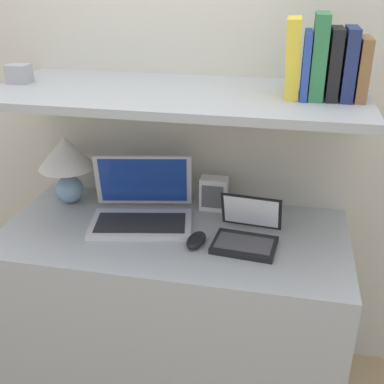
{
  "coord_description": "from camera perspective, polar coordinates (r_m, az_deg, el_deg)",
  "views": [
    {
      "loc": [
        0.39,
        -1.19,
        1.64
      ],
      "look_at": [
        0.07,
        0.31,
        0.93
      ],
      "focal_mm": 45.0,
      "sensor_mm": 36.0,
      "label": 1
    }
  ],
  "objects": [
    {
      "name": "wall_back",
      "position": [
        1.96,
        0.21,
        11.93
      ],
      "size": [
        6.0,
        0.05,
        2.4
      ],
      "color": "beige",
      "rests_on": "ground_plane"
    },
    {
      "name": "desk",
      "position": [
        2.0,
        -2.05,
        -14.23
      ],
      "size": [
        1.27,
        0.61,
        0.76
      ],
      "color": "#999EA3",
      "rests_on": "ground_plane"
    },
    {
      "name": "back_riser",
      "position": [
        2.13,
        -0.06,
        -3.74
      ],
      "size": [
        1.27,
        0.04,
        1.24
      ],
      "color": "beige",
      "rests_on": "ground_plane"
    },
    {
      "name": "shelf",
      "position": [
        1.66,
        -1.93,
        11.47
      ],
      "size": [
        1.27,
        0.55,
        0.03
      ],
      "color": "#999EA3",
      "rests_on": "back_riser"
    },
    {
      "name": "table_lamp",
      "position": [
        1.99,
        -14.7,
        3.78
      ],
      "size": [
        0.22,
        0.22,
        0.28
      ],
      "color": "#7593B2",
      "rests_on": "desk"
    },
    {
      "name": "laptop_large",
      "position": [
        1.84,
        -5.96,
        -1.97
      ],
      "size": [
        0.42,
        0.35,
        0.24
      ],
      "color": "silver",
      "rests_on": "desk"
    },
    {
      "name": "laptop_small",
      "position": [
        1.7,
        6.49,
        -4.96
      ],
      "size": [
        0.24,
        0.23,
        0.16
      ],
      "color": "black",
      "rests_on": "desk"
    },
    {
      "name": "computer_mouse",
      "position": [
        1.69,
        0.51,
        -5.73
      ],
      "size": [
        0.08,
        0.12,
        0.04
      ],
      "color": "black",
      "rests_on": "desk"
    },
    {
      "name": "router_box",
      "position": [
        1.92,
        2.59,
        -0.19
      ],
      "size": [
        0.11,
        0.07,
        0.13
      ],
      "color": "white",
      "rests_on": "desk"
    },
    {
      "name": "book_brown",
      "position": [
        1.61,
        19.53,
        13.58
      ],
      "size": [
        0.03,
        0.14,
        0.19
      ],
      "color": "brown",
      "rests_on": "shelf"
    },
    {
      "name": "book_navy",
      "position": [
        1.6,
        18.09,
        14.24
      ],
      "size": [
        0.04,
        0.15,
        0.22
      ],
      "color": "navy",
      "rests_on": "shelf"
    },
    {
      "name": "book_black",
      "position": [
        1.6,
        16.48,
        14.38
      ],
      "size": [
        0.04,
        0.15,
        0.21
      ],
      "color": "black",
      "rests_on": "shelf"
    },
    {
      "name": "book_green",
      "position": [
        1.59,
        14.81,
        15.28
      ],
      "size": [
        0.04,
        0.16,
        0.25
      ],
      "color": "#2D7042",
      "rests_on": "shelf"
    },
    {
      "name": "book_blue",
      "position": [
        1.59,
        13.35,
        14.49
      ],
      "size": [
        0.02,
        0.17,
        0.2
      ],
      "color": "#284293",
      "rests_on": "shelf"
    },
    {
      "name": "book_yellow",
      "position": [
        1.59,
        11.9,
        15.28
      ],
      "size": [
        0.05,
        0.15,
        0.24
      ],
      "color": "gold",
      "rests_on": "shelf"
    },
    {
      "name": "shelf_gadget",
      "position": [
        1.87,
        -19.8,
        13.05
      ],
      "size": [
        0.08,
        0.06,
        0.07
      ],
      "color": "#99999E",
      "rests_on": "shelf"
    }
  ]
}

